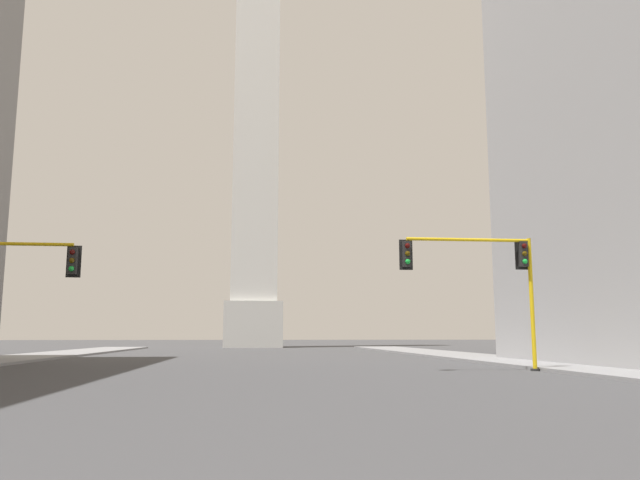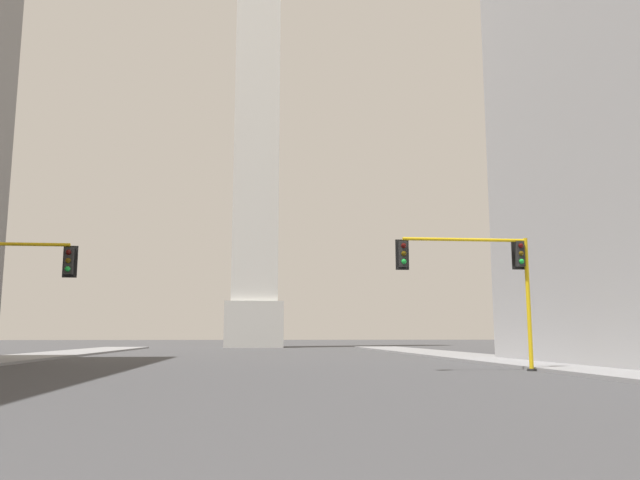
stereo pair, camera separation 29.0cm
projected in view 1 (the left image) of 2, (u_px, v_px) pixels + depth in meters
sidewalk_right at (567, 366)px, 29.19m from camera, size 5.00×94.46×0.15m
obelisk at (257, 86)px, 82.31m from camera, size 7.11×7.11×70.81m
traffic_light_mid_right at (486, 268)px, 27.00m from camera, size 5.97×0.51×5.72m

